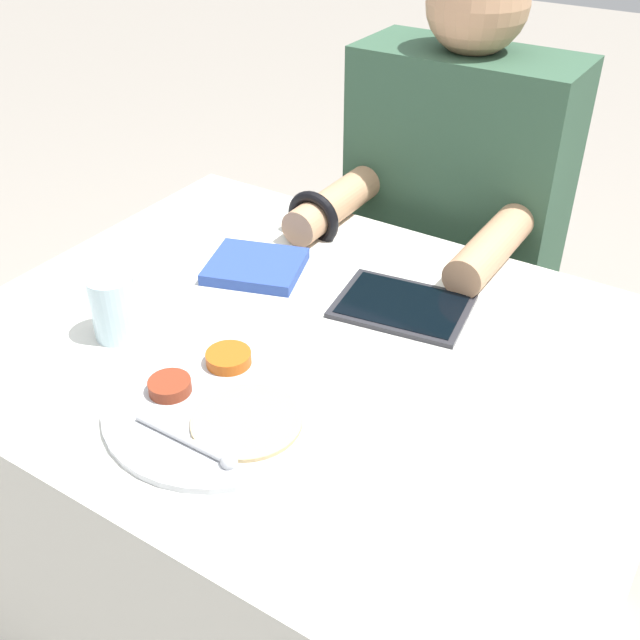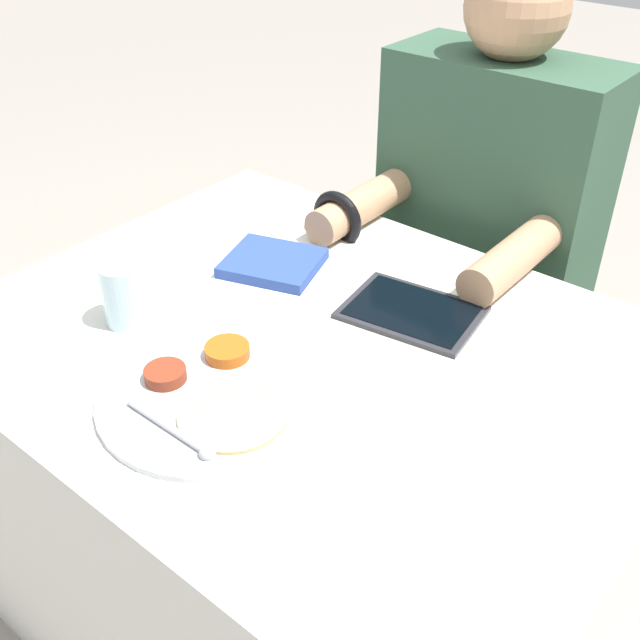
{
  "view_description": "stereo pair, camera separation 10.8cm",
  "coord_description": "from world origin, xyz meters",
  "px_view_note": "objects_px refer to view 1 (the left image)",
  "views": [
    {
      "loc": [
        0.51,
        -0.77,
        1.39
      ],
      "look_at": [
        0.03,
        -0.01,
        0.77
      ],
      "focal_mm": 42.0,
      "sensor_mm": 36.0,
      "label": 1
    },
    {
      "loc": [
        0.6,
        -0.7,
        1.39
      ],
      "look_at": [
        0.03,
        -0.01,
        0.77
      ],
      "focal_mm": 42.0,
      "sensor_mm": 36.0,
      "label": 2
    }
  ],
  "objects_px": {
    "thali_tray": "(221,402)",
    "red_notebook": "(256,267)",
    "tablet_device": "(402,306)",
    "drinking_glass": "(114,307)",
    "person_diner": "(447,265)"
  },
  "relations": [
    {
      "from": "red_notebook",
      "to": "tablet_device",
      "type": "height_order",
      "value": "red_notebook"
    },
    {
      "from": "thali_tray",
      "to": "person_diner",
      "type": "xyz_separation_m",
      "value": [
        -0.0,
        0.77,
        -0.16
      ]
    },
    {
      "from": "red_notebook",
      "to": "drinking_glass",
      "type": "height_order",
      "value": "drinking_glass"
    },
    {
      "from": "thali_tray",
      "to": "red_notebook",
      "type": "height_order",
      "value": "thali_tray"
    },
    {
      "from": "thali_tray",
      "to": "tablet_device",
      "type": "bearing_deg",
      "value": 74.57
    },
    {
      "from": "person_diner",
      "to": "red_notebook",
      "type": "bearing_deg",
      "value": -110.89
    },
    {
      "from": "red_notebook",
      "to": "drinking_glass",
      "type": "distance_m",
      "value": 0.28
    },
    {
      "from": "tablet_device",
      "to": "drinking_glass",
      "type": "relative_size",
      "value": 2.26
    },
    {
      "from": "red_notebook",
      "to": "tablet_device",
      "type": "distance_m",
      "value": 0.27
    },
    {
      "from": "thali_tray",
      "to": "drinking_glass",
      "type": "bearing_deg",
      "value": 168.95
    },
    {
      "from": "tablet_device",
      "to": "drinking_glass",
      "type": "bearing_deg",
      "value": -138.11
    },
    {
      "from": "tablet_device",
      "to": "person_diner",
      "type": "distance_m",
      "value": 0.46
    },
    {
      "from": "red_notebook",
      "to": "drinking_glass",
      "type": "relative_size",
      "value": 1.9
    },
    {
      "from": "tablet_device",
      "to": "person_diner",
      "type": "height_order",
      "value": "person_diner"
    },
    {
      "from": "red_notebook",
      "to": "person_diner",
      "type": "bearing_deg",
      "value": 69.11
    }
  ]
}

